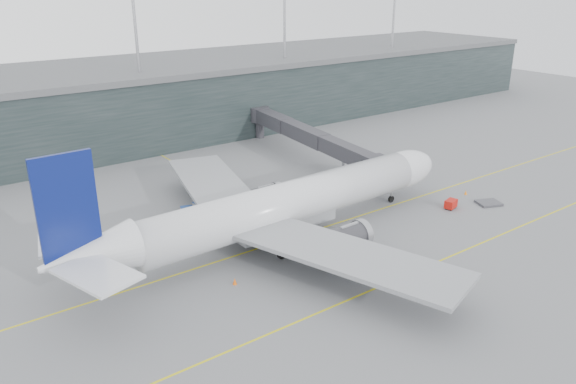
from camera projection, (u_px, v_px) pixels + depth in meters
ground at (254, 234)px, 75.83m from camera, size 320.00×320.00×0.00m
taxiline_a at (271, 244)px, 72.82m from camera, size 160.00×0.25×0.02m
taxiline_b at (355, 297)px, 60.79m from camera, size 160.00×0.25×0.02m
taxiline_lead_main at (214, 185)px, 93.64m from camera, size 0.25×60.00×0.02m
terminal at (101, 105)px, 116.73m from camera, size 240.00×36.00×29.00m
main_aircraft at (285, 205)px, 72.99m from camera, size 59.79×56.28×16.79m
jet_bridge at (296, 133)px, 105.58m from camera, size 8.56×44.67×6.70m
gse_cart at (451, 204)px, 83.84m from camera, size 2.28×1.75×1.38m
baggage_dolly at (489, 203)px, 85.66m from camera, size 4.17×3.79×0.34m
uld_a at (187, 213)px, 79.79m from camera, size 2.54×2.30×1.90m
uld_b at (200, 208)px, 81.76m from camera, size 2.06×1.67×1.82m
uld_c at (209, 204)px, 83.24m from camera, size 2.23×1.93×1.77m
cone_nose at (466, 192)px, 89.40m from camera, size 0.45×0.45×0.71m
cone_wing_stbd at (401, 268)px, 66.18m from camera, size 0.39×0.39×0.62m
cone_wing_port at (251, 192)px, 89.53m from camera, size 0.42×0.42×0.68m
cone_tail at (235, 281)px, 63.19m from camera, size 0.49×0.49×0.78m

